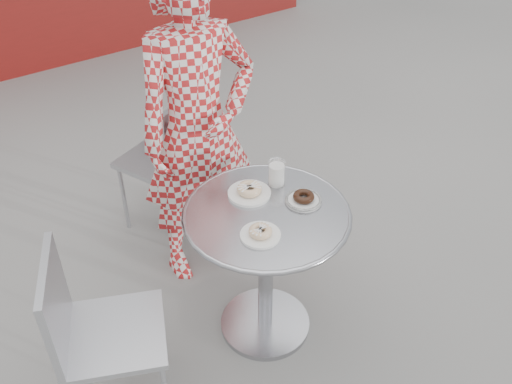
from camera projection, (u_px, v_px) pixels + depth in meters
ground at (265, 318)px, 2.98m from camera, size 60.00×60.00×0.00m
bistro_table at (266, 243)px, 2.60m from camera, size 0.75×0.75×0.76m
chair_far at (169, 185)px, 3.42m from camera, size 0.58×0.58×0.92m
chair_left at (118, 361)px, 2.45m from camera, size 0.54×0.54×0.86m
seated_person at (198, 130)px, 2.81m from camera, size 0.65×0.45×1.74m
plate_far at (249, 191)px, 2.57m from camera, size 0.20×0.20×0.05m
plate_near at (260, 233)px, 2.35m from camera, size 0.17×0.17×0.04m
plate_checker at (303, 199)px, 2.54m from camera, size 0.17×0.17×0.04m
milk_cup at (277, 174)px, 2.61m from camera, size 0.08×0.08×0.13m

